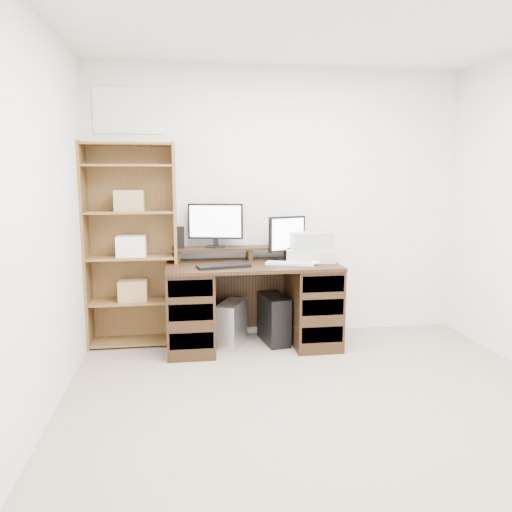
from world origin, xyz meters
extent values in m
cube|color=gray|center=(0.00, 0.00, -0.01)|extent=(3.50, 4.00, 0.02)
cube|color=white|center=(0.00, 2.01, 1.25)|extent=(3.50, 0.02, 2.50)
cube|color=white|center=(-1.76, 0.00, 1.25)|extent=(0.02, 4.00, 2.50)
cube|color=white|center=(-1.35, 1.99, 2.08)|extent=(0.60, 0.01, 0.40)
cube|color=black|center=(-0.30, 1.63, 0.73)|extent=(1.50, 0.70, 0.03)
cube|color=black|center=(-0.85, 1.63, 0.36)|extent=(0.40, 0.66, 0.72)
cube|color=black|center=(0.25, 1.63, 0.36)|extent=(0.40, 0.66, 0.72)
cube|color=black|center=(-0.30, 1.96, 0.40)|extent=(1.48, 0.02, 0.65)
cube|color=black|center=(-0.85, 1.30, 0.18)|extent=(0.36, 0.01, 0.14)
cube|color=black|center=(-0.85, 1.30, 0.42)|extent=(0.36, 0.01, 0.14)
cube|color=black|center=(-0.85, 1.30, 0.62)|extent=(0.36, 0.01, 0.14)
cube|color=black|center=(0.25, 1.30, 0.18)|extent=(0.36, 0.01, 0.14)
cube|color=black|center=(0.25, 1.30, 0.42)|extent=(0.36, 0.01, 0.14)
cube|color=black|center=(0.25, 1.30, 0.62)|extent=(0.36, 0.01, 0.14)
cube|color=black|center=(-0.95, 1.85, 0.80)|extent=(0.04, 0.20, 0.10)
cube|color=black|center=(-0.30, 1.85, 0.80)|extent=(0.04, 0.20, 0.10)
cube|color=black|center=(0.35, 1.85, 0.80)|extent=(0.04, 0.20, 0.10)
cube|color=black|center=(-0.30, 1.85, 0.86)|extent=(1.40, 0.22, 0.02)
cube|color=black|center=(-0.61, 1.84, 0.88)|extent=(0.19, 0.16, 0.01)
cube|color=black|center=(-0.60, 1.86, 0.93)|extent=(0.05, 0.04, 0.09)
cube|color=black|center=(-0.60, 1.86, 1.11)|extent=(0.49, 0.15, 0.32)
cube|color=white|center=(-0.61, 1.84, 1.11)|extent=(0.45, 0.11, 0.28)
cube|color=black|center=(0.04, 1.74, 0.76)|extent=(0.21, 0.19, 0.02)
cube|color=black|center=(0.04, 1.76, 0.81)|extent=(0.06, 0.04, 0.10)
cube|color=black|center=(0.04, 1.76, 0.99)|extent=(0.36, 0.15, 0.32)
cube|color=white|center=(0.04, 1.75, 0.99)|extent=(0.31, 0.11, 0.28)
cube|color=black|center=(-0.93, 1.86, 0.97)|extent=(0.08, 0.08, 0.19)
cube|color=black|center=(-0.57, 1.48, 0.76)|extent=(0.47, 0.24, 0.02)
cube|color=silver|center=(0.02, 1.54, 0.76)|extent=(0.44, 0.26, 0.02)
ellipsoid|color=white|center=(0.23, 1.48, 0.77)|extent=(0.11, 0.09, 0.04)
cube|color=#BBB1A3|center=(0.24, 1.71, 0.80)|extent=(0.48, 0.40, 0.11)
cube|color=#999DA3|center=(0.24, 1.71, 0.93)|extent=(0.37, 0.27, 0.15)
cube|color=silver|center=(-0.48, 1.67, 0.20)|extent=(0.32, 0.43, 0.40)
cube|color=black|center=(-0.09, 1.71, 0.22)|extent=(0.25, 0.46, 0.44)
cube|color=#19FF33|center=(-0.06, 1.49, 0.31)|extent=(0.01, 0.01, 0.01)
cube|color=brown|center=(-1.74, 1.83, 0.90)|extent=(0.02, 0.30, 1.80)
cube|color=brown|center=(-0.96, 1.83, 0.90)|extent=(0.02, 0.30, 1.80)
cube|color=brown|center=(-1.35, 1.97, 0.90)|extent=(0.80, 0.01, 1.80)
cube|color=brown|center=(-1.35, 1.83, 0.03)|extent=(0.75, 0.28, 0.02)
cube|color=brown|center=(-1.35, 1.83, 0.40)|extent=(0.75, 0.28, 0.02)
cube|color=brown|center=(-1.35, 1.83, 0.80)|extent=(0.75, 0.28, 0.02)
cube|color=brown|center=(-1.35, 1.83, 1.20)|extent=(0.75, 0.28, 0.02)
cube|color=brown|center=(-1.35, 1.83, 1.60)|extent=(0.75, 0.28, 0.02)
cube|color=brown|center=(-1.35, 1.83, 1.78)|extent=(0.75, 0.28, 0.02)
cube|color=#A07F54|center=(-1.35, 1.83, 0.50)|extent=(0.25, 0.20, 0.18)
cube|color=white|center=(-1.35, 1.83, 0.90)|extent=(0.25, 0.20, 0.18)
cube|color=#A07F54|center=(-1.35, 1.83, 1.30)|extent=(0.25, 0.20, 0.18)
camera|label=1|loc=(-0.90, -2.64, 1.51)|focal=35.00mm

